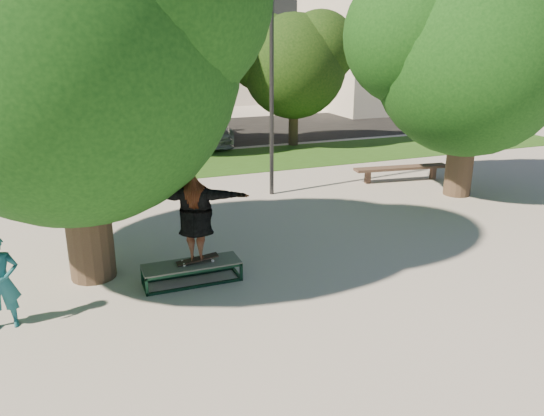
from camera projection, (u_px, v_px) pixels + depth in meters
name	position (u px, v px, depth m)	size (l,w,h in m)	color
ground	(315.00, 264.00, 10.71)	(120.00, 120.00, 0.00)	#9F9892
grass_strip	(227.00, 161.00, 19.48)	(30.00, 4.00, 0.02)	#254614
asphalt_strip	(167.00, 134.00, 24.90)	(40.00, 8.00, 0.01)	black
tree_left	(61.00, 34.00, 8.84)	(6.96, 5.95, 7.12)	#38281E
tree_right	(468.00, 48.00, 14.23)	(6.24, 5.33, 6.51)	#38281E
bg_tree_mid	(152.00, 47.00, 19.81)	(5.76, 4.92, 6.24)	#38281E
bg_tree_right	(292.00, 60.00, 21.42)	(5.04, 4.31, 5.43)	#38281E
lamppost	(272.00, 84.00, 14.52)	(0.25, 0.15, 6.11)	#2D2D30
side_building	(417.00, 43.00, 35.19)	(15.00, 10.00, 8.00)	beige
grind_box	(192.00, 273.00, 9.88)	(1.80, 0.60, 0.38)	#103222
skater_rig	(196.00, 218.00, 9.59)	(2.03, 1.24, 1.68)	white
bystander	(0.00, 282.00, 8.18)	(0.56, 0.37, 1.54)	#1B5D68
bench	(401.00, 169.00, 16.76)	(3.12, 0.81, 0.47)	#4E392F
car_dark	(70.00, 124.00, 23.18)	(1.53, 4.39, 1.45)	black
car_grey	(185.00, 123.00, 24.00)	(2.13, 4.62, 1.28)	#525257
car_silver_b	(204.00, 125.00, 22.90)	(2.06, 5.07, 1.47)	#AAAAAF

